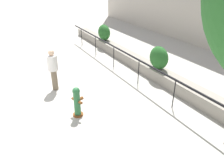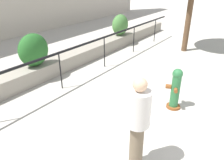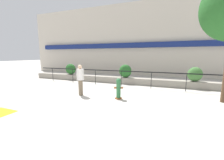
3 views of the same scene
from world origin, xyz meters
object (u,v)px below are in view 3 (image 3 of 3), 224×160
Objects in this scene: hedge_bush_2 at (195,74)px; fire_hydrant at (119,88)px; hedge_bush_0 at (71,69)px; hedge_bush_1 at (125,71)px; pedestrian at (80,78)px.

fire_hydrant is (-3.96, -4.25, -0.43)m from hedge_bush_2.
hedge_bush_0 reaches higher than hedge_bush_2.
hedge_bush_2 is 0.90× the size of fire_hydrant.
hedge_bush_2 is at bearing 0.00° from hedge_bush_1.
hedge_bush_0 is at bearing 180.00° from hedge_bush_2.
pedestrian reaches higher than hedge_bush_0.
hedge_bush_0 is at bearing 132.34° from pedestrian.
fire_hydrant is 0.62× the size of pedestrian.
pedestrian is at bearing -106.13° from hedge_bush_1.
hedge_bush_0 reaches higher than fire_hydrant.
hedge_bush_0 is 5.94m from pedestrian.
pedestrian reaches higher than fire_hydrant.
fire_hydrant is at bearing 3.62° from pedestrian.
pedestrian is (-1.27, -4.39, -0.03)m from hedge_bush_1.
hedge_bush_0 is 10.17m from hedge_bush_2.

